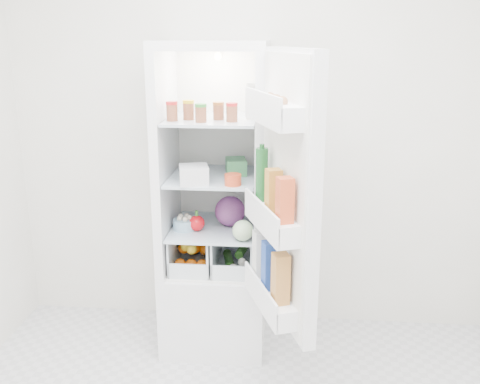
# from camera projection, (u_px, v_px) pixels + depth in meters

# --- Properties ---
(room_walls) EXTENTS (3.02, 3.02, 2.61)m
(room_walls) POSITION_uv_depth(u_px,v_px,m) (222.00, 109.00, 1.75)
(room_walls) COLOR silver
(room_walls) RESTS_ON ground
(refrigerator) EXTENTS (0.60, 0.60, 1.80)m
(refrigerator) POSITION_uv_depth(u_px,v_px,m) (216.00, 236.00, 3.22)
(refrigerator) COLOR white
(refrigerator) RESTS_ON ground
(shelf_low) EXTENTS (0.49, 0.53, 0.01)m
(shelf_low) POSITION_uv_depth(u_px,v_px,m) (215.00, 228.00, 3.14)
(shelf_low) COLOR silver
(shelf_low) RESTS_ON refrigerator
(shelf_mid) EXTENTS (0.49, 0.53, 0.02)m
(shelf_mid) POSITION_uv_depth(u_px,v_px,m) (214.00, 177.00, 3.05)
(shelf_mid) COLOR silver
(shelf_mid) RESTS_ON refrigerator
(shelf_top) EXTENTS (0.49, 0.53, 0.02)m
(shelf_top) POSITION_uv_depth(u_px,v_px,m) (213.00, 119.00, 2.96)
(shelf_top) COLOR silver
(shelf_top) RESTS_ON refrigerator
(crisper_left) EXTENTS (0.23, 0.46, 0.22)m
(crisper_left) POSITION_uv_depth(u_px,v_px,m) (195.00, 247.00, 3.19)
(crisper_left) COLOR silver
(crisper_left) RESTS_ON refrigerator
(crisper_right) EXTENTS (0.23, 0.46, 0.22)m
(crisper_right) POSITION_uv_depth(u_px,v_px,m) (235.00, 249.00, 3.16)
(crisper_right) COLOR silver
(crisper_right) RESTS_ON refrigerator
(condiment_jars) EXTENTS (0.38, 0.16, 0.08)m
(condiment_jars) POSITION_uv_depth(u_px,v_px,m) (202.00, 113.00, 2.84)
(condiment_jars) COLOR #B21919
(condiment_jars) RESTS_ON shelf_top
(squeeze_bottle) EXTENTS (0.07, 0.07, 0.20)m
(squeeze_bottle) POSITION_uv_depth(u_px,v_px,m) (251.00, 101.00, 2.87)
(squeeze_bottle) COLOR white
(squeeze_bottle) RESTS_ON shelf_top
(tub_white) EXTENTS (0.18, 0.18, 0.10)m
(tub_white) POSITION_uv_depth(u_px,v_px,m) (194.00, 175.00, 2.87)
(tub_white) COLOR silver
(tub_white) RESTS_ON shelf_mid
(tin_red) EXTENTS (0.09, 0.09, 0.06)m
(tin_red) POSITION_uv_depth(u_px,v_px,m) (233.00, 180.00, 2.84)
(tin_red) COLOR red
(tin_red) RESTS_ON shelf_mid
(tub_green) EXTENTS (0.14, 0.17, 0.09)m
(tub_green) POSITION_uv_depth(u_px,v_px,m) (236.00, 166.00, 3.07)
(tub_green) COLOR #3F8B50
(tub_green) RESTS_ON shelf_mid
(red_cabbage) EXTENTS (0.18, 0.18, 0.18)m
(red_cabbage) POSITION_uv_depth(u_px,v_px,m) (230.00, 211.00, 3.13)
(red_cabbage) COLOR #4D1C52
(red_cabbage) RESTS_ON shelf_low
(bell_pepper) EXTENTS (0.09, 0.09, 0.09)m
(bell_pepper) POSITION_uv_depth(u_px,v_px,m) (197.00, 223.00, 3.06)
(bell_pepper) COLOR red
(bell_pepper) RESTS_ON shelf_low
(mushroom_bowl) EXTENTS (0.16, 0.16, 0.06)m
(mushroom_bowl) POSITION_uv_depth(u_px,v_px,m) (185.00, 224.00, 3.08)
(mushroom_bowl) COLOR #8EBAD4
(mushroom_bowl) RESTS_ON shelf_low
(salad_bag) EXTENTS (0.11, 0.11, 0.11)m
(salad_bag) POSITION_uv_depth(u_px,v_px,m) (243.00, 231.00, 2.91)
(salad_bag) COLOR #ADCD99
(salad_bag) RESTS_ON shelf_low
(citrus_pile) EXTENTS (0.20, 0.31, 0.16)m
(citrus_pile) POSITION_uv_depth(u_px,v_px,m) (194.00, 253.00, 3.18)
(citrus_pile) COLOR orange
(citrus_pile) RESTS_ON refrigerator
(veg_pile) EXTENTS (0.16, 0.30, 0.10)m
(veg_pile) POSITION_uv_depth(u_px,v_px,m) (236.00, 256.00, 3.18)
(veg_pile) COLOR #1C4617
(veg_pile) RESTS_ON refrigerator
(fridge_door) EXTENTS (0.35, 0.58, 1.30)m
(fridge_door) POSITION_uv_depth(u_px,v_px,m) (284.00, 200.00, 2.47)
(fridge_door) COLOR white
(fridge_door) RESTS_ON refrigerator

